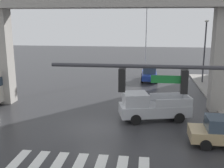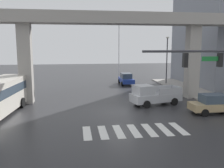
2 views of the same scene
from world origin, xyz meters
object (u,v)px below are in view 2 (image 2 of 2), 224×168
Objects in this scene: sedan_tan at (214,104)px; street_lamp_mid_block at (191,57)px; flagpole at (119,43)px; sedan_blue at (126,79)px; pickup_truck at (153,95)px; street_lamp_far_north at (167,55)px.

street_lamp_mid_block reaches higher than sedan_tan.
street_lamp_mid_block is 0.65× the size of flagpole.
sedan_blue and sedan_tan have the same top height.
flagpole reaches higher than pickup_truck.
street_lamp_far_north is at bearing 83.91° from sedan_tan.
street_lamp_mid_block is 7.97m from street_lamp_far_north.
sedan_tan is 0.60× the size of street_lamp_mid_block.
pickup_truck is 5.77m from sedan_tan.
pickup_truck is 8.67m from street_lamp_mid_block.
street_lamp_mid_block is at bearing -90.00° from street_lamp_far_north.
sedan_blue is 1.00× the size of sedan_tan.
flagpole is (-0.44, 3.59, 5.54)m from sedan_blue.
sedan_blue is at bearing 90.01° from pickup_truck.
sedan_blue is 11.30m from street_lamp_mid_block.
street_lamp_mid_block is at bearing -61.86° from flagpole.
pickup_truck is 1.25× the size of sedan_tan.
sedan_tan is at bearing -40.77° from pickup_truck.
flagpole reaches higher than street_lamp_mid_block.
street_lamp_mid_block is (6.15, 4.96, 3.57)m from pickup_truck.
street_lamp_far_north is (0.00, 7.97, 0.00)m from street_lamp_mid_block.
street_lamp_far_north is (6.15, -0.76, 3.70)m from sedan_blue.
pickup_truck reaches higher than sedan_blue.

